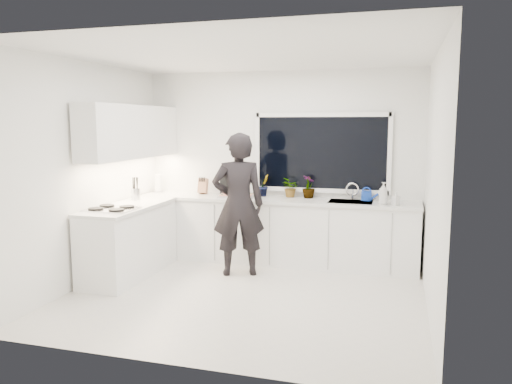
% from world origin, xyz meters
% --- Properties ---
extents(floor, '(4.00, 3.50, 0.02)m').
position_xyz_m(floor, '(0.00, 0.00, -0.01)').
color(floor, beige).
rests_on(floor, ground).
extents(wall_back, '(4.00, 0.02, 2.70)m').
position_xyz_m(wall_back, '(0.00, 1.76, 1.35)').
color(wall_back, white).
rests_on(wall_back, ground).
extents(wall_left, '(0.02, 3.50, 2.70)m').
position_xyz_m(wall_left, '(-2.01, 0.00, 1.35)').
color(wall_left, white).
rests_on(wall_left, ground).
extents(wall_right, '(0.02, 3.50, 2.70)m').
position_xyz_m(wall_right, '(2.01, 0.00, 1.35)').
color(wall_right, white).
rests_on(wall_right, ground).
extents(ceiling, '(4.00, 3.50, 0.02)m').
position_xyz_m(ceiling, '(0.00, 0.00, 2.71)').
color(ceiling, white).
rests_on(ceiling, wall_back).
extents(window, '(1.80, 0.02, 1.00)m').
position_xyz_m(window, '(0.60, 1.73, 1.55)').
color(window, black).
rests_on(window, wall_back).
extents(base_cabinets_back, '(3.92, 0.58, 0.88)m').
position_xyz_m(base_cabinets_back, '(0.00, 1.45, 0.44)').
color(base_cabinets_back, white).
rests_on(base_cabinets_back, floor).
extents(base_cabinets_left, '(0.58, 1.60, 0.88)m').
position_xyz_m(base_cabinets_left, '(-1.67, 0.35, 0.44)').
color(base_cabinets_left, white).
rests_on(base_cabinets_left, floor).
extents(countertop_back, '(3.94, 0.62, 0.04)m').
position_xyz_m(countertop_back, '(0.00, 1.44, 0.90)').
color(countertop_back, silver).
rests_on(countertop_back, base_cabinets_back).
extents(countertop_left, '(0.62, 1.60, 0.04)m').
position_xyz_m(countertop_left, '(-1.67, 0.35, 0.90)').
color(countertop_left, silver).
rests_on(countertop_left, base_cabinets_left).
extents(upper_cabinets, '(0.34, 2.10, 0.70)m').
position_xyz_m(upper_cabinets, '(-1.79, 0.70, 1.85)').
color(upper_cabinets, white).
rests_on(upper_cabinets, wall_left).
extents(sink, '(0.58, 0.42, 0.14)m').
position_xyz_m(sink, '(1.05, 1.45, 0.87)').
color(sink, silver).
rests_on(sink, countertop_back).
extents(faucet, '(0.03, 0.03, 0.22)m').
position_xyz_m(faucet, '(1.05, 1.65, 1.03)').
color(faucet, silver).
rests_on(faucet, countertop_back).
extents(stovetop, '(0.56, 0.48, 0.03)m').
position_xyz_m(stovetop, '(-1.69, -0.00, 0.94)').
color(stovetop, black).
rests_on(stovetop, countertop_left).
extents(person, '(0.79, 0.66, 1.85)m').
position_xyz_m(person, '(-0.32, 0.76, 0.92)').
color(person, black).
rests_on(person, floor).
extents(pizza_tray, '(0.54, 0.44, 0.03)m').
position_xyz_m(pizza_tray, '(-0.56, 1.42, 0.94)').
color(pizza_tray, silver).
rests_on(pizza_tray, countertop_back).
extents(pizza, '(0.49, 0.39, 0.01)m').
position_xyz_m(pizza, '(-0.56, 1.42, 0.95)').
color(pizza, red).
rests_on(pizza, pizza_tray).
extents(watering_can, '(0.18, 0.18, 0.13)m').
position_xyz_m(watering_can, '(1.24, 1.61, 0.98)').
color(watering_can, '#133BB4').
rests_on(watering_can, countertop_back).
extents(paper_towel_roll, '(0.12, 0.12, 0.26)m').
position_xyz_m(paper_towel_roll, '(-1.85, 1.55, 1.05)').
color(paper_towel_roll, white).
rests_on(paper_towel_roll, countertop_back).
extents(knife_block, '(0.13, 0.10, 0.22)m').
position_xyz_m(knife_block, '(-1.14, 1.59, 1.03)').
color(knife_block, olive).
rests_on(knife_block, countertop_back).
extents(utensil_crock, '(0.13, 0.13, 0.16)m').
position_xyz_m(utensil_crock, '(-1.81, 0.80, 1.00)').
color(utensil_crock, '#ABABB0').
rests_on(utensil_crock, countertop_left).
extents(picture_frame_large, '(0.22, 0.09, 0.28)m').
position_xyz_m(picture_frame_large, '(-0.66, 1.69, 1.06)').
color(picture_frame_large, black).
rests_on(picture_frame_large, countertop_back).
extents(picture_frame_small, '(0.24, 0.09, 0.30)m').
position_xyz_m(picture_frame_small, '(-0.77, 1.69, 1.07)').
color(picture_frame_small, black).
rests_on(picture_frame_small, countertop_back).
extents(herb_plants, '(0.86, 0.33, 0.32)m').
position_xyz_m(herb_plants, '(0.18, 1.61, 1.07)').
color(herb_plants, '#26662D').
rests_on(herb_plants, countertop_back).
extents(soap_bottles, '(0.29, 0.14, 0.29)m').
position_xyz_m(soap_bottles, '(1.51, 1.30, 1.05)').
color(soap_bottles, '#D8BF66').
rests_on(soap_bottles, countertop_back).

